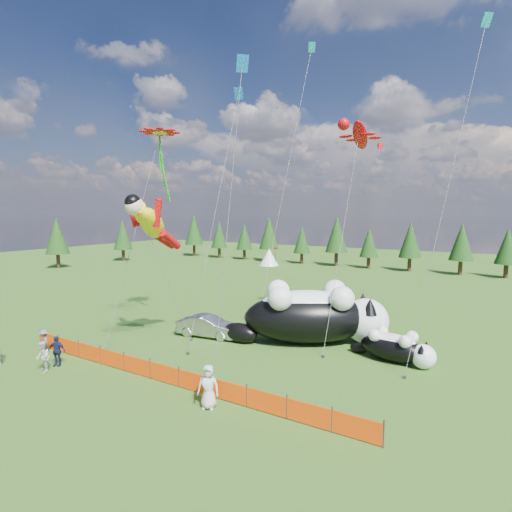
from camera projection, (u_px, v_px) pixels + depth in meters
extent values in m
plane|color=#123C0A|center=(202.00, 364.00, 23.00)|extent=(160.00, 160.00, 0.00)
cylinder|color=#262626|center=(40.00, 338.00, 26.04)|extent=(0.06, 0.06, 1.10)
cylinder|color=#262626|center=(59.00, 343.00, 25.02)|extent=(0.06, 0.06, 1.10)
cylinder|color=#262626|center=(79.00, 349.00, 23.99)|extent=(0.06, 0.06, 1.10)
cylinder|color=#262626|center=(100.00, 355.00, 22.96)|extent=(0.06, 0.06, 1.10)
cylinder|color=#262626|center=(124.00, 361.00, 21.93)|extent=(0.06, 0.06, 1.10)
cylinder|color=#262626|center=(150.00, 369.00, 20.90)|extent=(0.06, 0.06, 1.10)
cylinder|color=#262626|center=(179.00, 377.00, 19.87)|extent=(0.06, 0.06, 1.10)
cylinder|color=#262626|center=(211.00, 386.00, 18.84)|extent=(0.06, 0.06, 1.10)
cylinder|color=#262626|center=(247.00, 396.00, 17.81)|extent=(0.06, 0.06, 1.10)
cylinder|color=#262626|center=(287.00, 407.00, 16.78)|extent=(0.06, 0.06, 1.10)
cylinder|color=#262626|center=(332.00, 420.00, 15.76)|extent=(0.06, 0.06, 1.10)
cylinder|color=#262626|center=(384.00, 434.00, 14.73)|extent=(0.06, 0.06, 1.10)
cube|color=#EE4105|center=(49.00, 341.00, 25.54)|extent=(2.00, 0.04, 0.90)
cube|color=#EE4105|center=(69.00, 347.00, 24.51)|extent=(2.00, 0.04, 0.90)
cube|color=#EE4105|center=(89.00, 352.00, 23.48)|extent=(2.00, 0.04, 0.90)
cube|color=#EE4105|center=(112.00, 359.00, 22.45)|extent=(2.00, 0.04, 0.90)
cube|color=#EE4105|center=(137.00, 366.00, 21.42)|extent=(2.00, 0.04, 0.90)
cube|color=#EE4105|center=(164.00, 374.00, 20.39)|extent=(2.00, 0.04, 0.90)
cube|color=#EE4105|center=(195.00, 382.00, 19.36)|extent=(2.00, 0.04, 0.90)
cube|color=#EE4105|center=(228.00, 392.00, 18.33)|extent=(2.00, 0.04, 0.90)
cube|color=#EE4105|center=(266.00, 402.00, 17.30)|extent=(2.00, 0.04, 0.90)
cube|color=#EE4105|center=(309.00, 414.00, 16.28)|extent=(2.00, 0.04, 0.90)
cube|color=#EE4105|center=(357.00, 428.00, 15.25)|extent=(2.00, 0.04, 0.90)
ellipsoid|color=black|center=(307.00, 318.00, 26.68)|extent=(9.25, 7.67, 3.37)
ellipsoid|color=white|center=(307.00, 306.00, 26.59)|extent=(6.91, 5.66, 2.06)
sphere|color=white|center=(366.00, 321.00, 26.67)|extent=(3.00, 3.00, 3.00)
sphere|color=#CC4F6D|center=(385.00, 321.00, 26.65)|extent=(0.42, 0.42, 0.42)
ellipsoid|color=black|center=(240.00, 333.00, 26.84)|extent=(2.92, 2.46, 1.31)
cone|color=black|center=(370.00, 306.00, 25.64)|extent=(1.05, 1.05, 1.05)
cone|color=black|center=(363.00, 300.00, 27.43)|extent=(1.05, 1.05, 1.05)
sphere|color=white|center=(335.00, 291.00, 27.70)|extent=(1.57, 1.57, 1.57)
sphere|color=white|center=(342.00, 298.00, 25.28)|extent=(1.57, 1.57, 1.57)
sphere|color=white|center=(278.00, 291.00, 27.74)|extent=(1.57, 1.57, 1.57)
sphere|color=white|center=(280.00, 298.00, 25.32)|extent=(1.57, 1.57, 1.57)
ellipsoid|color=black|center=(392.00, 348.00, 23.45)|extent=(4.09, 2.40, 1.54)
ellipsoid|color=white|center=(392.00, 342.00, 23.40)|extent=(3.08, 1.74, 0.94)
sphere|color=white|center=(423.00, 357.00, 22.29)|extent=(1.37, 1.37, 1.37)
sphere|color=#CC4F6D|center=(434.00, 359.00, 21.92)|extent=(0.19, 0.19, 0.19)
ellipsoid|color=black|center=(359.00, 348.00, 24.82)|extent=(1.28, 0.79, 0.60)
cone|color=black|center=(421.00, 349.00, 21.92)|extent=(0.48, 0.48, 0.48)
cone|color=black|center=(426.00, 345.00, 22.54)|extent=(0.48, 0.48, 0.48)
sphere|color=white|center=(412.00, 337.00, 23.18)|extent=(0.72, 0.72, 0.72)
sphere|color=white|center=(405.00, 342.00, 22.34)|extent=(0.72, 0.72, 0.72)
sphere|color=white|center=(382.00, 331.00, 24.34)|extent=(0.72, 0.72, 0.72)
sphere|color=white|center=(375.00, 335.00, 23.50)|extent=(0.72, 0.72, 0.72)
imported|color=#A8A7AC|center=(209.00, 326.00, 28.06)|extent=(4.69, 2.31, 1.48)
imported|color=silver|center=(43.00, 357.00, 21.73)|extent=(0.97, 0.82, 1.72)
imported|color=#151B3B|center=(57.00, 351.00, 22.66)|extent=(1.14, 0.92, 1.74)
imported|color=#59595E|center=(44.00, 343.00, 24.32)|extent=(1.18, 0.97, 1.62)
imported|color=silver|center=(208.00, 387.00, 17.72)|extent=(1.13, 0.95, 1.98)
cylinder|color=#595959|center=(173.00, 284.00, 25.79)|extent=(0.03, 0.03, 8.33)
cube|color=#262626|center=(191.00, 340.00, 27.18)|extent=(0.15, 0.15, 0.16)
cylinder|color=#595959|center=(343.00, 236.00, 26.21)|extent=(0.03, 0.03, 15.59)
cube|color=#262626|center=(323.00, 356.00, 24.02)|extent=(0.15, 0.15, 0.16)
cylinder|color=#595959|center=(134.00, 236.00, 26.11)|extent=(0.03, 0.03, 14.80)
cube|color=#262626|center=(105.00, 351.00, 25.01)|extent=(0.15, 0.15, 0.16)
cube|color=#1F971B|center=(161.00, 170.00, 27.48)|extent=(0.20, 0.20, 4.44)
cylinder|color=#595959|center=(214.00, 216.00, 25.79)|extent=(0.03, 0.03, 17.42)
cube|color=#262626|center=(188.00, 353.00, 24.52)|extent=(0.15, 0.15, 0.16)
cylinder|color=#595959|center=(447.00, 192.00, 21.68)|extent=(0.03, 0.03, 20.32)
cube|color=#262626|center=(405.00, 377.00, 20.96)|extent=(0.15, 0.15, 0.16)
cylinder|color=#595959|center=(227.00, 233.00, 18.48)|extent=(0.03, 0.03, 15.28)
cube|color=#262626|center=(213.00, 394.00, 19.07)|extent=(0.15, 0.15, 0.16)
cylinder|color=#595959|center=(284.00, 187.00, 28.11)|extent=(0.03, 0.03, 21.53)
cube|color=#262626|center=(254.00, 341.00, 26.98)|extent=(0.15, 0.15, 0.16)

